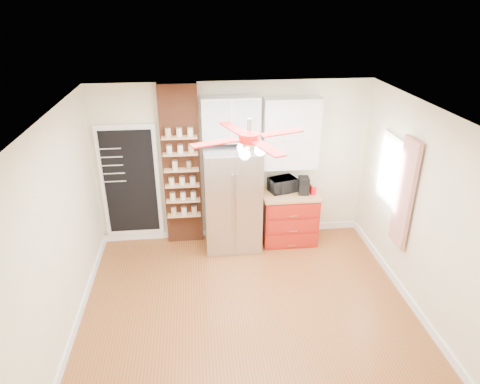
{
  "coord_description": "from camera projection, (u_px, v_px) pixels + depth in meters",
  "views": [
    {
      "loc": [
        -0.62,
        -4.61,
        3.92
      ],
      "look_at": [
        -0.01,
        0.9,
        1.33
      ],
      "focal_mm": 32.0,
      "sensor_mm": 36.0,
      "label": 1
    }
  ],
  "objects": [
    {
      "name": "upper_glass_cabinet",
      "position": [
        231.0,
        119.0,
        6.6
      ],
      "size": [
        0.9,
        0.35,
        0.7
      ],
      "primitive_type": "cube",
      "color": "white",
      "rests_on": "wall_back"
    },
    {
      "name": "canister_right",
      "position": [
        312.0,
        188.0,
        7.09
      ],
      "size": [
        0.1,
        0.1,
        0.16
      ],
      "primitive_type": "cylinder",
      "rotation": [
        0.0,
        0.0,
        0.04
      ],
      "color": "#B02309",
      "rests_on": "red_cabinet"
    },
    {
      "name": "wall_back",
      "position": [
        233.0,
        163.0,
        7.1
      ],
      "size": [
        4.5,
        0.02,
        2.7
      ],
      "primitive_type": "cube",
      "color": "beige",
      "rests_on": "floor"
    },
    {
      "name": "chalkboard",
      "position": [
        130.0,
        182.0,
        7.0
      ],
      "size": [
        0.95,
        0.05,
        1.95
      ],
      "color": "white",
      "rests_on": "wall_back"
    },
    {
      "name": "toaster_oven",
      "position": [
        282.0,
        185.0,
        7.11
      ],
      "size": [
        0.5,
        0.41,
        0.24
      ],
      "primitive_type": "imported",
      "rotation": [
        0.0,
        0.0,
        0.31
      ],
      "color": "black",
      "rests_on": "red_cabinet"
    },
    {
      "name": "fridge",
      "position": [
        232.0,
        199.0,
        6.96
      ],
      "size": [
        0.9,
        0.7,
        1.75
      ],
      "primitive_type": "cube",
      "color": "silver",
      "rests_on": "floor"
    },
    {
      "name": "floor",
      "position": [
        248.0,
        307.0,
        5.87
      ],
      "size": [
        4.5,
        4.5,
        0.0
      ],
      "primitive_type": "plane",
      "color": "brown",
      "rests_on": "ground"
    },
    {
      "name": "upper_shelf_unit",
      "position": [
        291.0,
        134.0,
        6.83
      ],
      "size": [
        0.9,
        0.3,
        1.15
      ],
      "primitive_type": "cube",
      "color": "white",
      "rests_on": "wall_back"
    },
    {
      "name": "coffee_maker",
      "position": [
        304.0,
        185.0,
        7.03
      ],
      "size": [
        0.18,
        0.24,
        0.28
      ],
      "primitive_type": "cube",
      "rotation": [
        0.0,
        0.0,
        -0.1
      ],
      "color": "black",
      "rests_on": "red_cabinet"
    },
    {
      "name": "wall_front",
      "position": [
        280.0,
        339.0,
        3.5
      ],
      "size": [
        4.5,
        0.02,
        2.7
      ],
      "primitive_type": "cube",
      "color": "beige",
      "rests_on": "floor"
    },
    {
      "name": "red_cabinet",
      "position": [
        289.0,
        217.0,
        7.28
      ],
      "size": [
        0.94,
        0.64,
        0.9
      ],
      "color": "#9F1A10",
      "rests_on": "floor"
    },
    {
      "name": "ceiling",
      "position": [
        250.0,
        114.0,
        4.73
      ],
      "size": [
        4.5,
        4.5,
        0.0
      ],
      "primitive_type": "plane",
      "color": "white",
      "rests_on": "wall_back"
    },
    {
      "name": "curtain",
      "position": [
        405.0,
        194.0,
        5.79
      ],
      "size": [
        0.06,
        0.4,
        1.55
      ],
      "primitive_type": "cube",
      "color": "red",
      "rests_on": "wall_right"
    },
    {
      "name": "window",
      "position": [
        392.0,
        171.0,
        6.25
      ],
      "size": [
        0.04,
        0.75,
        1.05
      ],
      "primitive_type": "cube",
      "color": "white",
      "rests_on": "wall_right"
    },
    {
      "name": "canister_left",
      "position": [
        314.0,
        190.0,
        7.02
      ],
      "size": [
        0.12,
        0.12,
        0.15
      ],
      "primitive_type": "cylinder",
      "rotation": [
        0.0,
        0.0,
        -0.33
      ],
      "color": "red",
      "rests_on": "red_cabinet"
    },
    {
      "name": "ceiling_fan",
      "position": [
        249.0,
        138.0,
        4.84
      ],
      "size": [
        1.4,
        1.4,
        0.44
      ],
      "color": "silver",
      "rests_on": "ceiling"
    },
    {
      "name": "brick_pillar",
      "position": [
        182.0,
        167.0,
        6.94
      ],
      "size": [
        0.6,
        0.16,
        2.7
      ],
      "primitive_type": "cube",
      "color": "brown",
      "rests_on": "floor"
    },
    {
      "name": "wall_left",
      "position": [
        61.0,
        231.0,
        5.07
      ],
      "size": [
        0.02,
        4.0,
        2.7
      ],
      "primitive_type": "cube",
      "color": "beige",
      "rests_on": "floor"
    },
    {
      "name": "wall_right",
      "position": [
        421.0,
        212.0,
        5.52
      ],
      "size": [
        0.02,
        4.0,
        2.7
      ],
      "primitive_type": "cube",
      "color": "beige",
      "rests_on": "floor"
    },
    {
      "name": "pantry_jar_oats",
      "position": [
        175.0,
        165.0,
        6.75
      ],
      "size": [
        0.1,
        0.1,
        0.14
      ],
      "primitive_type": "cylinder",
      "rotation": [
        0.0,
        0.0,
        -0.09
      ],
      "color": "beige",
      "rests_on": "brick_pillar"
    },
    {
      "name": "pantry_jar_beans",
      "position": [
        189.0,
        165.0,
        6.8
      ],
      "size": [
        0.09,
        0.09,
        0.12
      ],
      "primitive_type": "cylinder",
      "rotation": [
        0.0,
        0.0,
        -0.18
      ],
      "color": "olive",
      "rests_on": "brick_pillar"
    }
  ]
}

